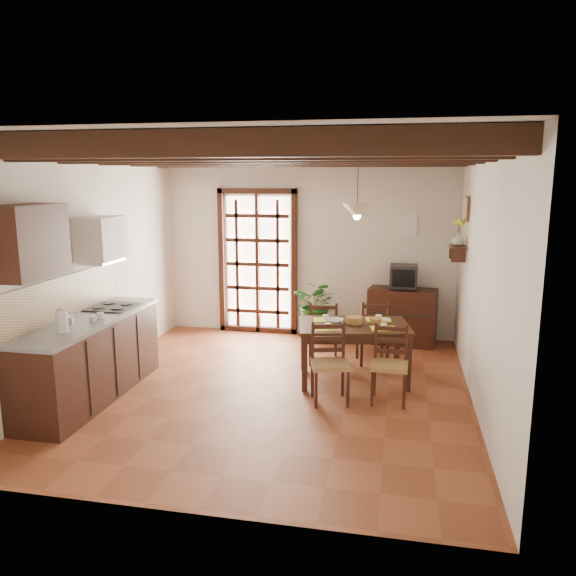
% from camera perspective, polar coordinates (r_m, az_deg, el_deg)
% --- Properties ---
extents(ground_plane, '(5.00, 5.00, 0.00)m').
position_cam_1_polar(ground_plane, '(6.67, -1.55, -10.37)').
color(ground_plane, brown).
extents(room_shell, '(4.52, 5.02, 2.81)m').
position_cam_1_polar(room_shell, '(6.23, -1.64, 5.34)').
color(room_shell, silver).
rests_on(room_shell, ground_plane).
extents(ceiling_beams, '(4.50, 4.34, 0.20)m').
position_cam_1_polar(ceiling_beams, '(6.20, -1.68, 13.40)').
color(ceiling_beams, black).
rests_on(ceiling_beams, room_shell).
extents(french_door, '(1.26, 0.11, 2.32)m').
position_cam_1_polar(french_door, '(8.86, -3.09, 2.93)').
color(french_door, white).
rests_on(french_door, ground_plane).
extents(kitchen_counter, '(0.64, 2.25, 1.38)m').
position_cam_1_polar(kitchen_counter, '(6.69, -19.44, -6.65)').
color(kitchen_counter, black).
rests_on(kitchen_counter, ground_plane).
extents(upper_cabinet, '(0.35, 0.80, 0.70)m').
position_cam_1_polar(upper_cabinet, '(5.91, -24.77, 4.32)').
color(upper_cabinet, black).
rests_on(upper_cabinet, room_shell).
extents(range_hood, '(0.38, 0.60, 0.54)m').
position_cam_1_polar(range_hood, '(6.95, -18.49, 4.70)').
color(range_hood, white).
rests_on(range_hood, room_shell).
extents(counter_items, '(0.50, 1.43, 0.25)m').
position_cam_1_polar(counter_items, '(6.64, -19.31, -2.43)').
color(counter_items, black).
rests_on(counter_items, kitchen_counter).
extents(dining_table, '(1.44, 1.07, 0.71)m').
position_cam_1_polar(dining_table, '(6.85, 6.68, -4.40)').
color(dining_table, '#331C10').
rests_on(dining_table, ground_plane).
extents(chair_near_left, '(0.49, 0.48, 0.88)m').
position_cam_1_polar(chair_near_left, '(6.29, 4.24, -9.08)').
color(chair_near_left, olive).
rests_on(chair_near_left, ground_plane).
extents(chair_near_right, '(0.40, 0.39, 0.85)m').
position_cam_1_polar(chair_near_right, '(6.37, 10.24, -9.04)').
color(chair_near_right, olive).
rests_on(chair_near_right, ground_plane).
extents(chair_far_left, '(0.43, 0.41, 0.85)m').
position_cam_1_polar(chair_far_left, '(7.56, 3.60, -5.62)').
color(chair_far_left, olive).
rests_on(chair_far_left, ground_plane).
extents(chair_far_right, '(0.48, 0.47, 0.87)m').
position_cam_1_polar(chair_far_right, '(7.62, 8.56, -5.54)').
color(chair_far_right, olive).
rests_on(chair_far_right, ground_plane).
extents(table_setting, '(0.95, 0.64, 0.09)m').
position_cam_1_polar(table_setting, '(6.83, 6.70, -3.75)').
color(table_setting, yellow).
rests_on(table_setting, dining_table).
extents(table_bowl, '(0.26, 0.26, 0.05)m').
position_cam_1_polar(table_bowl, '(6.84, 4.71, -3.35)').
color(table_bowl, white).
rests_on(table_bowl, dining_table).
extents(sideboard, '(1.03, 0.57, 0.83)m').
position_cam_1_polar(sideboard, '(8.51, 11.51, -2.84)').
color(sideboard, black).
rests_on(sideboard, ground_plane).
extents(crt_tv, '(0.40, 0.37, 0.34)m').
position_cam_1_polar(crt_tv, '(8.38, 11.67, 1.17)').
color(crt_tv, black).
rests_on(crt_tv, sideboard).
extents(fuse_box, '(0.25, 0.03, 0.32)m').
position_cam_1_polar(fuse_box, '(8.55, 12.12, 6.26)').
color(fuse_box, white).
rests_on(fuse_box, room_shell).
extents(plant_pot, '(0.35, 0.35, 0.21)m').
position_cam_1_polar(plant_pot, '(8.63, 2.93, -4.54)').
color(plant_pot, maroon).
rests_on(plant_pot, ground_plane).
extents(potted_plant, '(2.12, 1.95, 1.95)m').
position_cam_1_polar(potted_plant, '(8.52, 2.96, -1.57)').
color(potted_plant, '#144C19').
rests_on(potted_plant, ground_plane).
extents(wall_shelf, '(0.20, 0.42, 0.20)m').
position_cam_1_polar(wall_shelf, '(7.73, 16.85, 3.74)').
color(wall_shelf, black).
rests_on(wall_shelf, room_shell).
extents(shelf_vase, '(0.15, 0.15, 0.15)m').
position_cam_1_polar(shelf_vase, '(7.72, 16.91, 4.77)').
color(shelf_vase, '#B2BFB2').
rests_on(shelf_vase, wall_shelf).
extents(shelf_flowers, '(0.14, 0.14, 0.36)m').
position_cam_1_polar(shelf_flowers, '(7.70, 17.00, 6.30)').
color(shelf_flowers, yellow).
rests_on(shelf_flowers, shelf_vase).
extents(framed_picture, '(0.03, 0.32, 0.32)m').
position_cam_1_polar(framed_picture, '(7.70, 17.70, 7.69)').
color(framed_picture, brown).
rests_on(framed_picture, room_shell).
extents(pendant_lamp, '(0.36, 0.36, 0.84)m').
position_cam_1_polar(pendant_lamp, '(6.71, 7.04, 7.93)').
color(pendant_lamp, black).
rests_on(pendant_lamp, room_shell).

